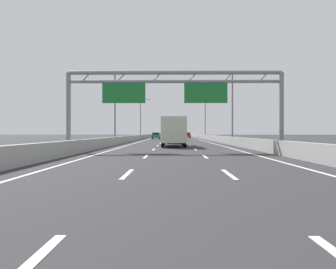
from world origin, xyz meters
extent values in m
plane|color=#2D2D30|center=(0.00, 100.00, 0.00)|extent=(260.00, 260.00, 0.00)
cube|color=white|center=(-1.80, 12.50, 0.01)|extent=(0.16, 3.00, 0.01)
cube|color=white|center=(-1.80, 21.50, 0.01)|extent=(0.16, 3.00, 0.01)
cube|color=white|center=(-1.80, 30.50, 0.01)|extent=(0.16, 3.00, 0.01)
cube|color=white|center=(-1.80, 39.50, 0.01)|extent=(0.16, 3.00, 0.01)
cube|color=white|center=(-1.80, 48.50, 0.01)|extent=(0.16, 3.00, 0.01)
cube|color=white|center=(-1.80, 57.50, 0.01)|extent=(0.16, 3.00, 0.01)
cube|color=white|center=(-1.80, 66.50, 0.01)|extent=(0.16, 3.00, 0.01)
cube|color=white|center=(-1.80, 75.50, 0.01)|extent=(0.16, 3.00, 0.01)
cube|color=white|center=(-1.80, 84.50, 0.01)|extent=(0.16, 3.00, 0.01)
cube|color=white|center=(-1.80, 93.50, 0.01)|extent=(0.16, 3.00, 0.01)
cube|color=white|center=(-1.80, 102.50, 0.01)|extent=(0.16, 3.00, 0.01)
cube|color=white|center=(-1.80, 111.50, 0.01)|extent=(0.16, 3.00, 0.01)
cube|color=white|center=(-1.80, 120.50, 0.01)|extent=(0.16, 3.00, 0.01)
cube|color=white|center=(-1.80, 129.50, 0.01)|extent=(0.16, 3.00, 0.01)
cube|color=white|center=(-1.80, 138.50, 0.01)|extent=(0.16, 3.00, 0.01)
cube|color=white|center=(-1.80, 147.50, 0.01)|extent=(0.16, 3.00, 0.01)
cube|color=white|center=(-1.80, 156.50, 0.01)|extent=(0.16, 3.00, 0.01)
cube|color=white|center=(1.80, 12.50, 0.01)|extent=(0.16, 3.00, 0.01)
cube|color=white|center=(1.80, 21.50, 0.01)|extent=(0.16, 3.00, 0.01)
cube|color=white|center=(1.80, 30.50, 0.01)|extent=(0.16, 3.00, 0.01)
cube|color=white|center=(1.80, 39.50, 0.01)|extent=(0.16, 3.00, 0.01)
cube|color=white|center=(1.80, 48.50, 0.01)|extent=(0.16, 3.00, 0.01)
cube|color=white|center=(1.80, 57.50, 0.01)|extent=(0.16, 3.00, 0.01)
cube|color=white|center=(1.80, 66.50, 0.01)|extent=(0.16, 3.00, 0.01)
cube|color=white|center=(1.80, 75.50, 0.01)|extent=(0.16, 3.00, 0.01)
cube|color=white|center=(1.80, 84.50, 0.01)|extent=(0.16, 3.00, 0.01)
cube|color=white|center=(1.80, 93.50, 0.01)|extent=(0.16, 3.00, 0.01)
cube|color=white|center=(1.80, 102.50, 0.01)|extent=(0.16, 3.00, 0.01)
cube|color=white|center=(1.80, 111.50, 0.01)|extent=(0.16, 3.00, 0.01)
cube|color=white|center=(1.80, 120.50, 0.01)|extent=(0.16, 3.00, 0.01)
cube|color=white|center=(1.80, 129.50, 0.01)|extent=(0.16, 3.00, 0.01)
cube|color=white|center=(1.80, 138.50, 0.01)|extent=(0.16, 3.00, 0.01)
cube|color=white|center=(1.80, 147.50, 0.01)|extent=(0.16, 3.00, 0.01)
cube|color=white|center=(1.80, 156.50, 0.01)|extent=(0.16, 3.00, 0.01)
cube|color=white|center=(-5.25, 88.00, 0.01)|extent=(0.16, 176.00, 0.01)
cube|color=white|center=(5.25, 88.00, 0.01)|extent=(0.16, 176.00, 0.01)
cube|color=#9E9E99|center=(-6.90, 110.00, 0.47)|extent=(0.45, 220.00, 0.95)
cube|color=#9E9E99|center=(6.90, 110.00, 0.47)|extent=(0.45, 220.00, 0.95)
cylinder|color=gray|center=(-8.41, 27.98, 3.10)|extent=(0.36, 0.36, 6.20)
cylinder|color=gray|center=(8.41, 27.98, 3.10)|extent=(0.36, 0.36, 6.20)
cylinder|color=gray|center=(0.00, 27.98, 6.20)|extent=(16.83, 0.32, 0.32)
cylinder|color=gray|center=(0.00, 27.98, 5.50)|extent=(16.83, 0.26, 0.26)
cylinder|color=gray|center=(-7.01, 27.98, 5.85)|extent=(0.74, 0.10, 0.74)
cylinder|color=gray|center=(-4.21, 27.98, 5.85)|extent=(0.74, 0.10, 0.74)
cylinder|color=gray|center=(-1.40, 27.98, 5.85)|extent=(0.74, 0.10, 0.74)
cylinder|color=gray|center=(1.40, 27.98, 5.85)|extent=(0.74, 0.10, 0.74)
cylinder|color=gray|center=(4.21, 27.98, 5.85)|extent=(0.74, 0.10, 0.74)
cylinder|color=gray|center=(7.01, 27.98, 5.85)|extent=(0.74, 0.10, 0.74)
cube|color=#19752D|center=(-4.02, 27.98, 4.60)|extent=(3.40, 0.12, 1.60)
cube|color=#19752D|center=(2.46, 27.98, 4.60)|extent=(3.40, 0.12, 1.60)
cylinder|color=slate|center=(-7.70, 46.50, 4.75)|extent=(0.20, 0.20, 9.50)
cylinder|color=slate|center=(-6.60, 46.50, 9.35)|extent=(2.20, 0.12, 0.12)
cube|color=#F2EAC6|center=(-5.50, 46.50, 9.25)|extent=(0.56, 0.28, 0.20)
cylinder|color=slate|center=(7.70, 46.50, 4.75)|extent=(0.20, 0.20, 9.50)
cylinder|color=slate|center=(6.60, 46.50, 9.35)|extent=(2.20, 0.12, 0.12)
cube|color=#F2EAC6|center=(5.50, 46.50, 9.25)|extent=(0.56, 0.28, 0.20)
cylinder|color=slate|center=(-7.70, 84.38, 4.75)|extent=(0.20, 0.20, 9.50)
cylinder|color=slate|center=(-6.60, 84.38, 9.35)|extent=(2.20, 0.12, 0.12)
cube|color=#F2EAC6|center=(-5.50, 84.38, 9.25)|extent=(0.56, 0.28, 0.20)
cylinder|color=slate|center=(7.70, 84.38, 4.75)|extent=(0.20, 0.20, 9.50)
cylinder|color=slate|center=(6.60, 84.38, 9.35)|extent=(2.20, 0.12, 0.12)
cube|color=#F2EAC6|center=(5.50, 84.38, 9.25)|extent=(0.56, 0.28, 0.20)
cube|color=yellow|center=(0.06, 53.90, 0.66)|extent=(1.73, 4.47, 0.67)
cube|color=black|center=(0.06, 53.28, 1.27)|extent=(1.52, 2.08, 0.55)
cylinder|color=black|center=(-0.70, 55.59, 0.32)|extent=(0.22, 0.64, 0.64)
cylinder|color=black|center=(0.81, 55.59, 0.32)|extent=(0.22, 0.64, 0.64)
cylinder|color=black|center=(-0.70, 52.21, 0.32)|extent=(0.22, 0.64, 0.64)
cylinder|color=black|center=(0.81, 52.21, 0.32)|extent=(0.22, 0.64, 0.64)
cube|color=orange|center=(0.05, 78.30, 0.64)|extent=(1.88, 4.11, 0.64)
cube|color=black|center=(0.05, 77.90, 1.22)|extent=(1.66, 1.86, 0.51)
cylinder|color=black|center=(-0.79, 79.80, 0.32)|extent=(0.22, 0.64, 0.64)
cylinder|color=black|center=(0.88, 79.80, 0.32)|extent=(0.22, 0.64, 0.64)
cylinder|color=black|center=(-0.79, 76.80, 0.32)|extent=(0.22, 0.64, 0.64)
cylinder|color=black|center=(0.88, 76.80, 0.32)|extent=(0.22, 0.64, 0.64)
cube|color=#1E7A38|center=(-3.85, 80.77, 0.65)|extent=(1.82, 4.41, 0.65)
cube|color=black|center=(-3.85, 80.37, 1.21)|extent=(1.60, 2.04, 0.47)
cylinder|color=black|center=(-4.65, 82.42, 0.32)|extent=(0.22, 0.64, 0.64)
cylinder|color=black|center=(-3.05, 82.42, 0.32)|extent=(0.22, 0.64, 0.64)
cylinder|color=black|center=(-4.65, 79.11, 0.32)|extent=(0.22, 0.64, 0.64)
cylinder|color=black|center=(-3.05, 79.11, 0.32)|extent=(0.22, 0.64, 0.64)
cube|color=red|center=(3.78, 93.54, 0.63)|extent=(1.74, 4.31, 0.63)
cube|color=black|center=(3.78, 93.53, 1.20)|extent=(1.53, 1.85, 0.50)
cylinder|color=black|center=(3.02, 95.15, 0.32)|extent=(0.22, 0.64, 0.64)
cylinder|color=black|center=(4.54, 95.15, 0.32)|extent=(0.22, 0.64, 0.64)
cylinder|color=black|center=(3.02, 91.94, 0.32)|extent=(0.22, 0.64, 0.64)
cylinder|color=black|center=(4.54, 91.94, 0.32)|extent=(0.22, 0.64, 0.64)
cube|color=#A8ADB2|center=(0.10, 46.17, 0.67)|extent=(1.77, 4.34, 0.69)
cube|color=black|center=(0.10, 45.92, 1.25)|extent=(1.55, 1.81, 0.48)
cylinder|color=black|center=(-0.67, 47.79, 0.32)|extent=(0.22, 0.64, 0.64)
cylinder|color=black|center=(0.88, 47.79, 0.32)|extent=(0.22, 0.64, 0.64)
cylinder|color=black|center=(-0.67, 44.55, 0.32)|extent=(0.22, 0.64, 0.64)
cylinder|color=black|center=(0.88, 44.55, 0.32)|extent=(0.22, 0.64, 0.64)
cube|color=silver|center=(-0.04, 40.52, 1.39)|extent=(2.44, 2.45, 1.82)
cube|color=beige|center=(-0.04, 36.04, 1.74)|extent=(2.44, 6.10, 2.51)
cylinder|color=black|center=(-1.12, 40.84, 0.48)|extent=(0.28, 0.96, 0.96)
cylinder|color=black|center=(1.04, 40.84, 0.48)|extent=(0.28, 0.96, 0.96)
cylinder|color=black|center=(-1.12, 34.39, 0.48)|extent=(0.28, 0.96, 0.96)
cylinder|color=black|center=(1.04, 34.39, 0.48)|extent=(0.28, 0.96, 0.96)
camera|label=1|loc=(-0.21, -0.05, 1.48)|focal=38.00mm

